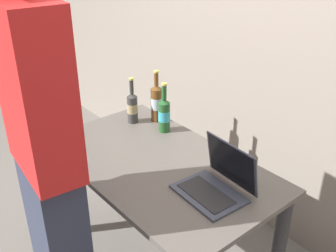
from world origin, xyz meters
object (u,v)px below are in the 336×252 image
object	(u,v)px
beer_bottle_amber	(132,107)
person_figure	(47,167)
laptop	(218,181)
beer_bottle_brown	(157,102)
beer_bottle_green	(164,114)

from	to	relation	value
beer_bottle_amber	person_figure	bearing A→B (deg)	-57.47
laptop	beer_bottle_brown	bearing A→B (deg)	161.93
beer_bottle_brown	person_figure	xyz separation A→B (m)	(0.42, -0.92, 0.10)
beer_bottle_green	beer_bottle_amber	distance (m)	0.24
beer_bottle_green	beer_bottle_amber	size ratio (longest dim) A/B	1.04
laptop	beer_bottle_amber	distance (m)	0.88
beer_bottle_green	beer_bottle_amber	bearing A→B (deg)	-161.15
beer_bottle_green	beer_bottle_amber	xyz separation A→B (m)	(-0.23, -0.08, -0.01)
beer_bottle_green	beer_bottle_brown	distance (m)	0.16
laptop	beer_bottle_brown	world-z (taller)	beer_bottle_brown
beer_bottle_brown	person_figure	world-z (taller)	person_figure
beer_bottle_amber	beer_bottle_green	bearing A→B (deg)	18.85
laptop	beer_bottle_green	bearing A→B (deg)	162.66
beer_bottle_brown	person_figure	distance (m)	1.02
person_figure	beer_bottle_green	bearing A→B (deg)	107.83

